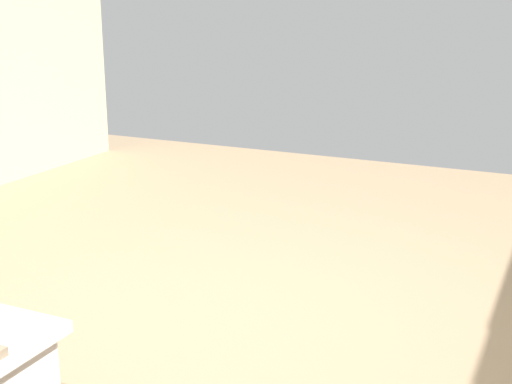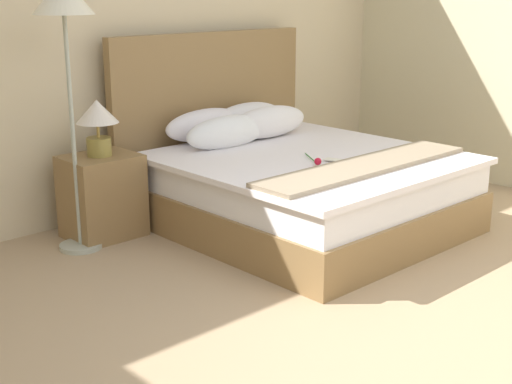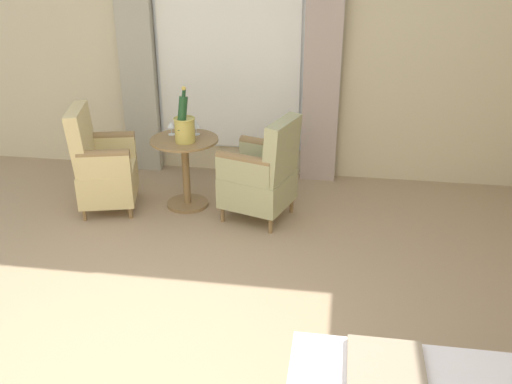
# 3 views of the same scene
# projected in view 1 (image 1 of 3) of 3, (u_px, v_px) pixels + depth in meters

# --- Properties ---
(ground_plane) EXTENTS (7.80, 7.80, 0.00)m
(ground_plane) POSITION_uv_depth(u_px,v_px,m) (253.00, 348.00, 3.26)
(ground_plane) COLOR tan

